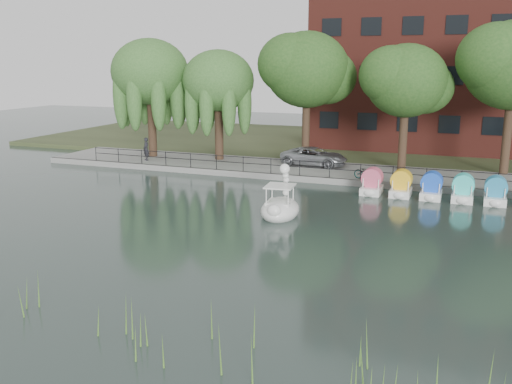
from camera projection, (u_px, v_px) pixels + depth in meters
The scene contains 16 objects.
ground_plane at pixel (213, 238), 25.43m from camera, with size 120.00×120.00×0.00m, color #374642.
promenade at pixel (311, 171), 39.93m from camera, with size 40.00×6.00×0.40m, color gray.
kerb at pixel (299, 179), 37.24m from camera, with size 40.00×0.25×0.40m, color gray.
land_strip at pixel (352, 144), 52.66m from camera, with size 60.00×22.00×0.36m, color #47512D.
railing at pixel (300, 164), 37.21m from camera, with size 32.00×0.05×1.00m.
apartment_building at pixel (438, 41), 48.11m from camera, with size 20.00×10.07×18.00m.
willow_left at pixel (150, 72), 43.43m from camera, with size 5.88×5.88×9.01m.
willow_mid at pixel (218, 81), 42.10m from camera, with size 5.32×5.32×8.15m.
broadleaf_center at pixel (307, 70), 40.55m from camera, with size 6.00×6.00×9.25m.
broadleaf_right at pixel (406, 81), 37.79m from camera, with size 5.40×5.40×8.32m.
minivan at pixel (314, 155), 40.63m from camera, with size 5.38×2.47×1.50m, color gray.
bicycle at pixel (367, 172), 35.95m from camera, with size 1.72×0.60×1.00m, color gray.
pedestrian at pixel (146, 147), 42.67m from camera, with size 0.71×0.48×1.98m, color black.
swan_boat at pixel (280, 205), 28.93m from camera, with size 2.19×3.19×2.55m.
pedal_boat_row at pixel (463, 190), 32.05m from camera, with size 11.35×1.70×1.40m.
reed_bank at pixel (133, 322), 15.95m from camera, with size 24.00×2.40×1.20m.
Camera 1 is at (10.52, -21.99, 7.75)m, focal length 40.00 mm.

